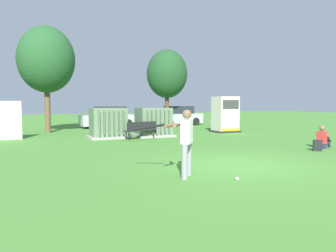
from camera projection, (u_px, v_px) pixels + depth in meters
ground_plane at (242, 165)px, 9.87m from camera, size 96.00×96.00×0.00m
transformer_west at (108, 123)px, 17.36m from camera, size 2.10×1.70×1.62m
transformer_mid_west at (153, 123)px, 18.16m from camera, size 2.10×1.70×1.62m
generator_enclosure at (225, 115)px, 20.83m from camera, size 1.60×1.40×2.30m
park_bench at (141, 129)px, 16.84m from camera, size 1.84×0.79×0.92m
batter at (185, 140)px, 8.21m from camera, size 1.38×1.25×1.74m
sports_ball at (237, 179)px, 7.91m from camera, size 0.09×0.09×0.09m
seated_spectator at (323, 139)px, 13.53m from camera, size 0.78×0.64×0.96m
backpack at (317, 146)px, 12.75m from camera, size 0.38×0.37×0.44m
tree_left at (46, 60)px, 20.17m from camera, size 3.50×3.50×6.69m
tree_center_left at (167, 74)px, 24.89m from camera, size 3.14×3.14×6.00m
parked_car_leftmost at (109, 118)px, 24.66m from camera, size 4.28×2.08×1.62m
parked_car_left_of_center at (178, 116)px, 27.15m from camera, size 4.38×2.32×1.62m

